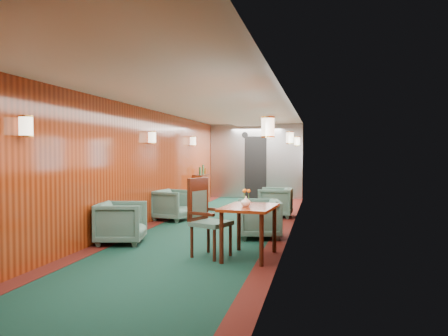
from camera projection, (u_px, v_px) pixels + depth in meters
name	position (u px, v px, depth m)	size (l,w,h in m)	color
room	(211.00, 145.00, 8.32)	(12.00, 12.10, 2.40)	#0C2E21
bulkhead	(256.00, 162.00, 14.11)	(2.98, 0.17, 2.39)	#A5A8AC
windows_right	(291.00, 154.00, 8.25)	(0.02, 8.60, 0.80)	silver
wall_sconces	(218.00, 138.00, 8.87)	(2.97, 7.97, 0.25)	beige
dining_table	(249.00, 214.00, 6.14)	(0.78, 1.04, 0.73)	maroon
side_chair	(205.00, 214.00, 6.27)	(0.64, 0.65, 1.12)	#1A3D36
credenza	(202.00, 188.00, 12.71)	(0.30, 0.95, 1.12)	maroon
flower_vase	(246.00, 201.00, 6.08)	(0.14, 0.14, 0.15)	white
armchair_left_near	(121.00, 223.00, 7.12)	(0.73, 0.75, 0.68)	#1A3D36
armchair_left_far	(173.00, 205.00, 9.55)	(0.72, 0.74, 0.67)	#1A3D36
armchair_right_near	(259.00, 219.00, 7.59)	(0.71, 0.74, 0.67)	#1A3D36
armchair_right_far	(275.00, 202.00, 10.04)	(0.73, 0.75, 0.68)	#1A3D36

